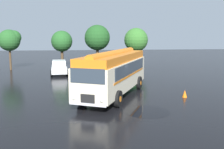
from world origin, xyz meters
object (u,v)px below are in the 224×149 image
car_mid_left (85,66)px  car_mid_right (110,67)px  vintage_bus (114,71)px  traffic_cone (185,94)px  car_near_left (59,67)px  car_far_right (128,66)px

car_mid_left → car_mid_right: bearing=-13.3°
vintage_bus → traffic_cone: 5.56m
car_mid_left → traffic_cone: bearing=-60.9°
vintage_bus → car_mid_left: vintage_bus is taller
traffic_cone → car_mid_right: bearing=109.0°
car_mid_left → vintage_bus: bearing=-80.0°
car_near_left → car_mid_left: 3.04m
vintage_bus → car_far_right: (3.27, 11.89, -1.05)m
car_mid_right → car_near_left: bearing=178.7°
vintage_bus → car_near_left: size_ratio=2.34×
car_mid_right → car_far_right: bearing=18.4°
car_mid_left → traffic_cone: (7.26, -13.06, -0.57)m
car_mid_right → car_mid_left: bearing=166.7°
traffic_cone → car_mid_left: bearing=119.1°
vintage_bus → car_near_left: vintage_bus is taller
car_near_left → car_mid_right: bearing=-1.3°
vintage_bus → traffic_cone: vintage_bus is taller
vintage_bus → car_mid_left: bearing=100.0°
car_mid_right → vintage_bus: bearing=-94.7°
car_mid_left → car_mid_right: same height
traffic_cone → car_near_left: bearing=129.4°
car_far_right → vintage_bus: bearing=-105.4°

